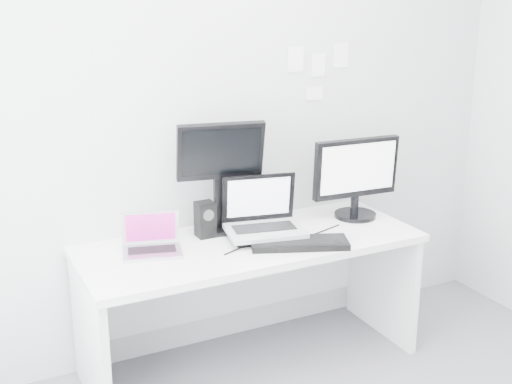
% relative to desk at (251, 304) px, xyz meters
% --- Properties ---
extents(back_wall, '(3.60, 0.00, 3.60)m').
position_rel_desk_xyz_m(back_wall, '(0.00, 0.35, 0.99)').
color(back_wall, '#B3B5B8').
rests_on(back_wall, ground).
extents(desk, '(1.80, 0.70, 0.73)m').
position_rel_desk_xyz_m(desk, '(0.00, 0.00, 0.00)').
color(desk, white).
rests_on(desk, ground).
extents(macbook, '(0.34, 0.28, 0.22)m').
position_rel_desk_xyz_m(macbook, '(-0.52, 0.05, 0.47)').
color(macbook, '#B6B5BA').
rests_on(macbook, desk).
extents(speaker, '(0.10, 0.10, 0.19)m').
position_rel_desk_xyz_m(speaker, '(-0.19, 0.17, 0.46)').
color(speaker, black).
rests_on(speaker, desk).
extents(dell_laptop, '(0.45, 0.38, 0.33)m').
position_rel_desk_xyz_m(dell_laptop, '(0.08, -0.00, 0.53)').
color(dell_laptop, '#AAADB2').
rests_on(dell_laptop, desk).
extents(rear_monitor, '(0.48, 0.25, 0.63)m').
position_rel_desk_xyz_m(rear_monitor, '(-0.08, 0.20, 0.68)').
color(rear_monitor, black).
rests_on(rear_monitor, desk).
extents(samsung_monitor, '(0.54, 0.27, 0.48)m').
position_rel_desk_xyz_m(samsung_monitor, '(0.71, 0.07, 0.60)').
color(samsung_monitor, black).
rests_on(samsung_monitor, desk).
extents(keyboard, '(0.53, 0.35, 0.03)m').
position_rel_desk_xyz_m(keyboard, '(0.19, -0.18, 0.38)').
color(keyboard, black).
rests_on(keyboard, desk).
extents(mouse, '(0.13, 0.10, 0.04)m').
position_rel_desk_xyz_m(mouse, '(0.36, -0.29, 0.38)').
color(mouse, black).
rests_on(mouse, desk).
extents(wall_note_0, '(0.10, 0.00, 0.14)m').
position_rel_desk_xyz_m(wall_note_0, '(0.45, 0.34, 1.26)').
color(wall_note_0, white).
rests_on(wall_note_0, back_wall).
extents(wall_note_1, '(0.09, 0.00, 0.13)m').
position_rel_desk_xyz_m(wall_note_1, '(0.60, 0.34, 1.22)').
color(wall_note_1, white).
rests_on(wall_note_1, back_wall).
extents(wall_note_2, '(0.10, 0.00, 0.14)m').
position_rel_desk_xyz_m(wall_note_2, '(0.75, 0.34, 1.26)').
color(wall_note_2, white).
rests_on(wall_note_2, back_wall).
extents(wall_note_3, '(0.11, 0.00, 0.08)m').
position_rel_desk_xyz_m(wall_note_3, '(0.58, 0.34, 1.05)').
color(wall_note_3, white).
rests_on(wall_note_3, back_wall).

